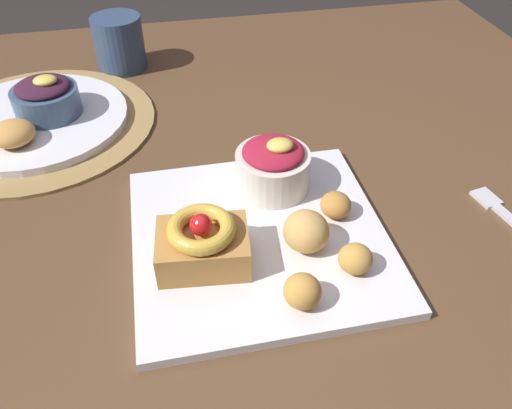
{
  "coord_description": "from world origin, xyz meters",
  "views": [
    {
      "loc": [
        -0.07,
        -0.62,
        1.16
      ],
      "look_at": [
        0.02,
        -0.18,
        0.77
      ],
      "focal_mm": 35.97,
      "sensor_mm": 36.0,
      "label": 1
    }
  ],
  "objects_px": {
    "fork": "(505,215)",
    "coffee_mug": "(119,43)",
    "cake_slice": "(203,243)",
    "fritter_middle": "(306,231)",
    "back_ramekin": "(46,98)",
    "berry_ramekin": "(273,167)",
    "fritter_back": "(302,291)",
    "back_pastry": "(12,133)",
    "fritter_front": "(355,259)",
    "front_plate": "(259,237)",
    "back_plate": "(35,120)",
    "fritter_extra": "(336,205)"
  },
  "relations": [
    {
      "from": "fork",
      "to": "coffee_mug",
      "type": "height_order",
      "value": "coffee_mug"
    },
    {
      "from": "fork",
      "to": "cake_slice",
      "type": "bearing_deg",
      "value": 81.29
    },
    {
      "from": "fritter_middle",
      "to": "back_ramekin",
      "type": "xyz_separation_m",
      "value": [
        -0.31,
        0.35,
        0.01
      ]
    },
    {
      "from": "berry_ramekin",
      "to": "fork",
      "type": "bearing_deg",
      "value": -20.29
    },
    {
      "from": "fritter_back",
      "to": "coffee_mug",
      "type": "xyz_separation_m",
      "value": [
        -0.17,
        0.6,
        0.02
      ]
    },
    {
      "from": "back_pastry",
      "to": "coffee_mug",
      "type": "distance_m",
      "value": 0.29
    },
    {
      "from": "fritter_back",
      "to": "fritter_front",
      "type": "bearing_deg",
      "value": 25.61
    },
    {
      "from": "front_plate",
      "to": "back_plate",
      "type": "distance_m",
      "value": 0.43
    },
    {
      "from": "cake_slice",
      "to": "back_pastry",
      "type": "height_order",
      "value": "cake_slice"
    },
    {
      "from": "fritter_extra",
      "to": "back_ramekin",
      "type": "xyz_separation_m",
      "value": [
        -0.36,
        0.31,
        0.02
      ]
    },
    {
      "from": "front_plate",
      "to": "fritter_back",
      "type": "height_order",
      "value": "fritter_back"
    },
    {
      "from": "fritter_front",
      "to": "back_pastry",
      "type": "relative_size",
      "value": 0.6
    },
    {
      "from": "back_pastry",
      "to": "fork",
      "type": "distance_m",
      "value": 0.67
    },
    {
      "from": "fritter_middle",
      "to": "back_plate",
      "type": "distance_m",
      "value": 0.48
    },
    {
      "from": "front_plate",
      "to": "fork",
      "type": "relative_size",
      "value": 2.33
    },
    {
      "from": "front_plate",
      "to": "fritter_front",
      "type": "bearing_deg",
      "value": -40.15
    },
    {
      "from": "fritter_front",
      "to": "back_plate",
      "type": "xyz_separation_m",
      "value": [
        -0.38,
        0.39,
        -0.02
      ]
    },
    {
      "from": "back_plate",
      "to": "fork",
      "type": "distance_m",
      "value": 0.69
    },
    {
      "from": "back_ramekin",
      "to": "fritter_middle",
      "type": "bearing_deg",
      "value": -48.56
    },
    {
      "from": "cake_slice",
      "to": "back_pastry",
      "type": "bearing_deg",
      "value": 130.2
    },
    {
      "from": "back_pastry",
      "to": "coffee_mug",
      "type": "height_order",
      "value": "coffee_mug"
    },
    {
      "from": "back_ramekin",
      "to": "fork",
      "type": "bearing_deg",
      "value": -30.75
    },
    {
      "from": "front_plate",
      "to": "fritter_extra",
      "type": "distance_m",
      "value": 0.1
    },
    {
      "from": "cake_slice",
      "to": "back_ramekin",
      "type": "bearing_deg",
      "value": 118.93
    },
    {
      "from": "fork",
      "to": "berry_ramekin",
      "type": "bearing_deg",
      "value": 59.28
    },
    {
      "from": "back_plate",
      "to": "fork",
      "type": "xyz_separation_m",
      "value": [
        0.6,
        -0.34,
        -0.01
      ]
    },
    {
      "from": "fritter_back",
      "to": "back_plate",
      "type": "height_order",
      "value": "fritter_back"
    },
    {
      "from": "back_pastry",
      "to": "fork",
      "type": "bearing_deg",
      "value": -23.53
    },
    {
      "from": "fritter_back",
      "to": "back_ramekin",
      "type": "distance_m",
      "value": 0.52
    },
    {
      "from": "back_plate",
      "to": "back_pastry",
      "type": "xyz_separation_m",
      "value": [
        -0.02,
        -0.07,
        0.02
      ]
    },
    {
      "from": "fritter_extra",
      "to": "coffee_mug",
      "type": "xyz_separation_m",
      "value": [
        -0.25,
        0.48,
        0.02
      ]
    },
    {
      "from": "front_plate",
      "to": "fork",
      "type": "xyz_separation_m",
      "value": [
        0.31,
        -0.02,
        -0.0
      ]
    },
    {
      "from": "front_plate",
      "to": "cake_slice",
      "type": "relative_size",
      "value": 2.78
    },
    {
      "from": "fritter_back",
      "to": "coffee_mug",
      "type": "bearing_deg",
      "value": 106.1
    },
    {
      "from": "front_plate",
      "to": "back_pastry",
      "type": "relative_size",
      "value": 4.72
    },
    {
      "from": "coffee_mug",
      "to": "fritter_back",
      "type": "bearing_deg",
      "value": -73.9
    },
    {
      "from": "front_plate",
      "to": "back_pastry",
      "type": "height_order",
      "value": "back_pastry"
    },
    {
      "from": "fritter_front",
      "to": "back_plate",
      "type": "distance_m",
      "value": 0.55
    },
    {
      "from": "front_plate",
      "to": "fork",
      "type": "bearing_deg",
      "value": -3.61
    },
    {
      "from": "cake_slice",
      "to": "fork",
      "type": "xyz_separation_m",
      "value": [
        0.38,
        0.01,
        -0.04
      ]
    },
    {
      "from": "back_ramekin",
      "to": "coffee_mug",
      "type": "bearing_deg",
      "value": 57.64
    },
    {
      "from": "fritter_front",
      "to": "coffee_mug",
      "type": "relative_size",
      "value": 0.4
    },
    {
      "from": "cake_slice",
      "to": "back_plate",
      "type": "bearing_deg",
      "value": 122.13
    },
    {
      "from": "cake_slice",
      "to": "back_pastry",
      "type": "xyz_separation_m",
      "value": [
        -0.24,
        0.28,
        -0.01
      ]
    },
    {
      "from": "back_plate",
      "to": "fork",
      "type": "relative_size",
      "value": 2.24
    },
    {
      "from": "fritter_front",
      "to": "back_ramekin",
      "type": "xyz_separation_m",
      "value": [
        -0.35,
        0.4,
        0.02
      ]
    },
    {
      "from": "coffee_mug",
      "to": "cake_slice",
      "type": "bearing_deg",
      "value": -80.91
    },
    {
      "from": "back_plate",
      "to": "back_ramekin",
      "type": "height_order",
      "value": "back_ramekin"
    },
    {
      "from": "berry_ramekin",
      "to": "fritter_middle",
      "type": "xyz_separation_m",
      "value": [
        0.01,
        -0.11,
        -0.01
      ]
    },
    {
      "from": "fritter_back",
      "to": "back_pastry",
      "type": "height_order",
      "value": "back_pastry"
    }
  ]
}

